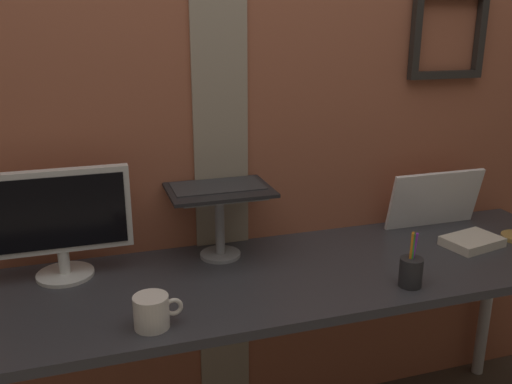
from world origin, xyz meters
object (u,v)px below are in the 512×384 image
object	(u,v)px
pen_cup	(411,271)
coffee_mug	(152,312)
whiteboard_panel	(435,199)
monitor	(59,217)
laptop	(214,169)

from	to	relation	value
pen_cup	coffee_mug	world-z (taller)	pen_cup
pen_cup	coffee_mug	xyz separation A→B (m)	(-0.79, -0.00, -0.00)
coffee_mug	whiteboard_panel	bearing A→B (deg)	19.95
whiteboard_panel	monitor	bearing A→B (deg)	-178.87
whiteboard_panel	pen_cup	bearing A→B (deg)	-131.31
whiteboard_panel	coffee_mug	xyz separation A→B (m)	(-1.16, -0.42, -0.07)
monitor	pen_cup	xyz separation A→B (m)	(1.01, -0.39, -0.15)
monitor	whiteboard_panel	size ratio (longest dim) A/B	1.12
monitor	whiteboard_panel	distance (m)	1.39
whiteboard_panel	pen_cup	world-z (taller)	whiteboard_panel
laptop	whiteboard_panel	size ratio (longest dim) A/B	0.88
whiteboard_panel	pen_cup	size ratio (longest dim) A/B	2.22
whiteboard_panel	pen_cup	xyz separation A→B (m)	(-0.37, -0.42, -0.06)
monitor	laptop	size ratio (longest dim) A/B	1.28
monitor	laptop	distance (m)	0.53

